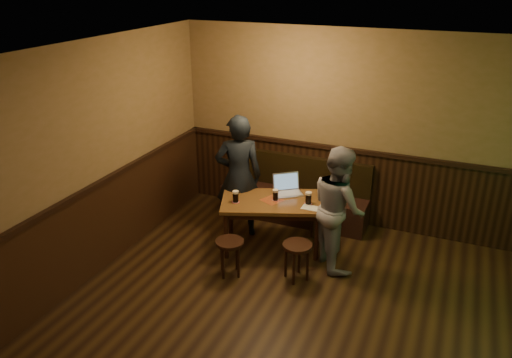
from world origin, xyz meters
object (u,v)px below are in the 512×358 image
object	(u,v)px
stool_left	(230,248)
person_suit	(239,176)
pint_mid	(276,195)
pint_right	(308,198)
laptop	(287,188)
pint_left	(236,196)
stool_right	(297,251)
person_grey	(338,208)
bench	(294,199)
pub_table	(272,206)

from	to	relation	value
stool_left	person_suit	world-z (taller)	person_suit
pint_mid	pint_right	size ratio (longest dim) A/B	0.92
stool_left	laptop	distance (m)	1.22
pint_left	stool_right	bearing A→B (deg)	-19.26
pint_left	person_grey	size ratio (longest dim) A/B	0.10
stool_right	pint_right	world-z (taller)	pint_right
pint_mid	laptop	world-z (taller)	laptop
bench	laptop	xyz separation A→B (m)	(0.10, -0.63, 0.46)
bench	stool_right	world-z (taller)	bench
bench	laptop	world-z (taller)	laptop
bench	stool_right	bearing A→B (deg)	-69.77
laptop	person_grey	bearing A→B (deg)	-60.13
person_grey	laptop	bearing A→B (deg)	31.01
laptop	person_grey	world-z (taller)	person_grey
stool_right	pint_mid	xyz separation A→B (m)	(-0.51, 0.59, 0.39)
stool_left	pint_right	distance (m)	1.20
stool_left	pint_mid	bearing A→B (deg)	71.69
person_grey	bench	bearing A→B (deg)	7.11
person_grey	pint_right	bearing A→B (deg)	37.84
stool_left	person_grey	size ratio (longest dim) A/B	0.30
bench	pint_mid	bearing A→B (deg)	-87.40
laptop	person_grey	xyz separation A→B (m)	(0.79, -0.34, 0.02)
pub_table	stool_right	xyz separation A→B (m)	(0.55, -0.58, -0.23)
bench	pint_mid	distance (m)	1.02
pint_left	person_grey	distance (m)	1.32
pint_right	laptop	size ratio (longest dim) A/B	0.36
pint_right	person_suit	size ratio (longest dim) A/B	0.09
pub_table	person_grey	distance (m)	0.91
pub_table	stool_left	world-z (taller)	pub_table
bench	person_grey	distance (m)	1.40
pint_mid	person_grey	bearing A→B (deg)	-4.25
pub_table	stool_right	size ratio (longest dim) A/B	3.10
pint_right	person_grey	world-z (taller)	person_grey
pub_table	pint_right	size ratio (longest dim) A/B	9.02
pub_table	person_suit	distance (m)	0.65
bench	person_suit	bearing A→B (deg)	-127.45
stool_right	pint_left	size ratio (longest dim) A/B	3.01
laptop	person_grey	distance (m)	0.86
pint_right	stool_left	bearing A→B (deg)	-128.30
stool_left	bench	bearing A→B (deg)	82.38
pint_left	laptop	xyz separation A→B (m)	(0.52, 0.54, -0.01)
pub_table	person_grey	world-z (taller)	person_grey
person_suit	bench	bearing A→B (deg)	-154.16
bench	stool_left	world-z (taller)	bench
person_suit	pint_left	bearing A→B (deg)	83.08
person_grey	pint_mid	bearing A→B (deg)	50.18
bench	pint_left	bearing A→B (deg)	-109.59
stool_left	pint_right	size ratio (longest dim) A/B	2.83
stool_left	pint_mid	size ratio (longest dim) A/B	3.09
pint_right	person_grey	xyz separation A→B (m)	(0.43, -0.13, 0.00)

